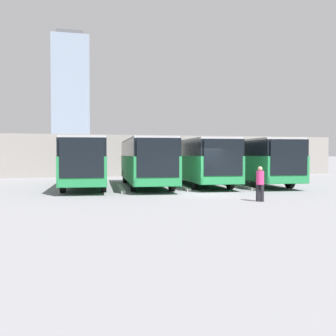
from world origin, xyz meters
TOP-DOWN VIEW (x-y plane):
  - ground_plane at (0.00, 0.00)m, footprint 600.00×600.00m
  - bus_0 at (-5.89, -5.86)m, footprint 3.85×12.16m
  - curb_divider_0 at (-3.93, -4.09)m, footprint 0.88×5.97m
  - bus_1 at (-1.96, -6.29)m, footprint 3.85×12.16m
  - curb_divider_1 at (-0.00, -4.52)m, footprint 0.88×5.97m
  - bus_2 at (1.97, -5.81)m, footprint 3.85×12.16m
  - curb_divider_2 at (3.93, -4.04)m, footprint 0.88×5.97m
  - bus_3 at (5.90, -6.33)m, footprint 3.85×12.16m
  - pedestrian at (-1.19, 4.20)m, footprint 0.51×0.51m
  - station_building at (0.00, -23.45)m, footprint 43.49×12.39m
  - office_tower at (-1.44, -196.30)m, footprint 18.29×18.29m

SIDE VIEW (x-z plane):
  - ground_plane at x=0.00m, z-range 0.00..0.00m
  - curb_divider_0 at x=-3.93m, z-range 0.00..0.15m
  - curb_divider_1 at x=0.00m, z-range 0.00..0.15m
  - curb_divider_2 at x=3.93m, z-range 0.00..0.15m
  - pedestrian at x=-1.19m, z-range 0.06..1.68m
  - bus_0 at x=-5.89m, z-range 0.19..3.36m
  - bus_1 at x=-1.96m, z-range 0.19..3.36m
  - bus_2 at x=1.97m, z-range 0.19..3.36m
  - bus_3 at x=5.90m, z-range 0.19..3.36m
  - station_building at x=0.00m, z-range 0.03..4.08m
  - office_tower at x=-1.44m, z-range -0.60..62.16m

